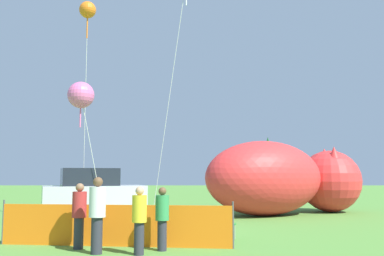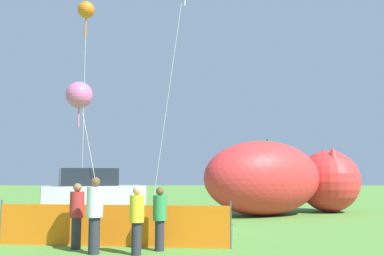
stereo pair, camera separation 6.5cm
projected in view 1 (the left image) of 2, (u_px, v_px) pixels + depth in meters
ground_plane at (152, 231)px, 14.95m from camera, size 120.00×120.00×0.00m
parked_car at (92, 196)px, 17.86m from camera, size 4.49×3.07×2.22m
folding_chair at (223, 222)px, 12.96m from camera, size 0.66×0.66×0.89m
inflatable_cat at (282, 181)px, 21.06m from camera, size 8.98×6.57×3.58m
safety_fence at (113, 226)px, 11.80m from camera, size 6.54×0.79×1.25m
spectator_in_red_shirt at (161, 216)px, 11.17m from camera, size 0.36×0.36×1.64m
spectator_in_grey_shirt at (96, 212)px, 10.74m from camera, size 0.42×0.42×1.91m
spectator_in_green_shirt at (78, 213)px, 11.43m from camera, size 0.38×0.38×1.74m
spectator_in_black_shirt at (138, 217)px, 10.59m from camera, size 0.36×0.36×1.67m
kite_pink_octopus at (80, 95)px, 17.03m from camera, size 1.50×1.16×5.65m
kite_orange_flower at (87, 11)px, 19.01m from camera, size 0.74×1.35×9.63m
horizon_tree_east at (267, 158)px, 48.56m from camera, size 2.59×2.59×6.19m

